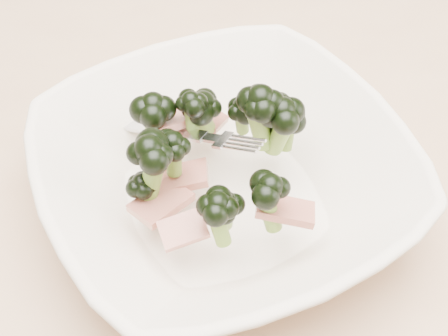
{
  "coord_description": "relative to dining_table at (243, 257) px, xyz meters",
  "views": [
    {
      "loc": [
        -0.07,
        -0.35,
        1.2
      ],
      "look_at": [
        -0.02,
        -0.01,
        0.8
      ],
      "focal_mm": 50.0,
      "sensor_mm": 36.0,
      "label": 1
    }
  ],
  "objects": [
    {
      "name": "broccoli_dish",
      "position": [
        -0.02,
        -0.0,
        0.14
      ],
      "size": [
        0.39,
        0.39,
        0.12
      ],
      "color": "beige",
      "rests_on": "dining_table"
    },
    {
      "name": "dining_table",
      "position": [
        0.0,
        0.0,
        0.0
      ],
      "size": [
        1.2,
        0.8,
        0.75
      ],
      "color": "tan",
      "rests_on": "ground"
    }
  ]
}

